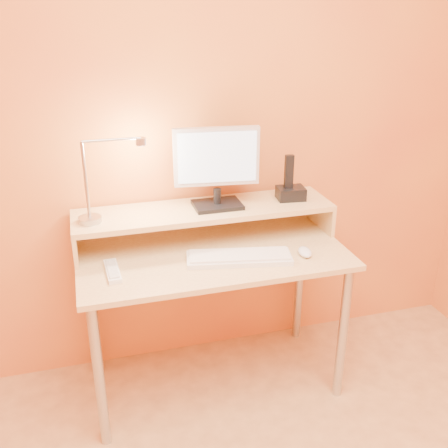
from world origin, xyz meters
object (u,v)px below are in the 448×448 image
object	(u,v)px
mouse	(305,252)
monitor_panel	(216,156)
remote_control	(113,271)
phone_dock	(291,193)
lamp_base	(90,220)
keyboard	(239,258)

from	to	relation	value
mouse	monitor_panel	bearing A→B (deg)	145.53
remote_control	mouse	bearing A→B (deg)	-7.05
mouse	phone_dock	bearing A→B (deg)	89.64
phone_dock	remote_control	distance (m)	0.92
mouse	remote_control	distance (m)	0.84
lamp_base	keyboard	size ratio (longest dim) A/B	0.22
phone_dock	keyboard	bearing A→B (deg)	-136.87
remote_control	monitor_panel	bearing A→B (deg)	21.68
phone_dock	keyboard	xyz separation A→B (m)	(-0.34, -0.25, -0.18)
monitor_panel	mouse	distance (m)	0.58
mouse	lamp_base	bearing A→B (deg)	172.08
phone_dock	keyboard	distance (m)	0.46
keyboard	mouse	size ratio (longest dim) A/B	4.59
lamp_base	mouse	size ratio (longest dim) A/B	1.01
monitor_panel	lamp_base	xyz separation A→B (m)	(-0.58, -0.04, -0.23)
monitor_panel	remote_control	distance (m)	0.68
lamp_base	mouse	world-z (taller)	lamp_base
mouse	remote_control	xyz separation A→B (m)	(-0.84, 0.07, -0.01)
monitor_panel	mouse	bearing A→B (deg)	-35.45
monitor_panel	keyboard	size ratio (longest dim) A/B	0.85
lamp_base	phone_dock	distance (m)	0.94
phone_dock	monitor_panel	bearing A→B (deg)	-175.41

